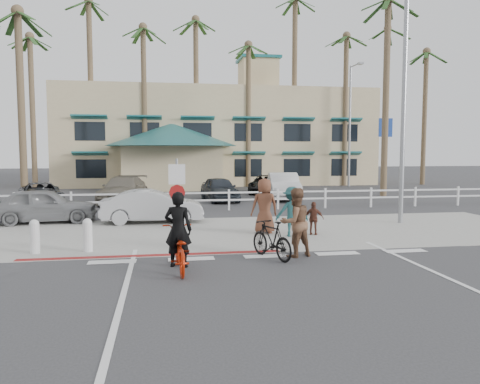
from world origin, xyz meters
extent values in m
plane|color=#333335|center=(0.00, 0.00, 0.00)|extent=(140.00, 140.00, 0.00)
cube|color=#333335|center=(0.00, -2.00, 0.00)|extent=(12.00, 16.00, 0.01)
cube|color=gray|center=(0.00, 4.50, 0.01)|extent=(22.00, 7.00, 0.01)
cube|color=#333335|center=(0.00, 8.50, 0.00)|extent=(40.00, 5.00, 0.01)
cube|color=#333335|center=(0.00, 18.00, 0.00)|extent=(50.00, 16.00, 0.01)
cube|color=maroon|center=(-3.00, 1.20, 0.01)|extent=(7.00, 0.25, 0.02)
imported|color=#9A1A05|center=(-2.35, -0.56, 0.52)|extent=(0.78, 2.01, 1.04)
imported|color=black|center=(-2.35, -0.14, 0.93)|extent=(0.78, 0.63, 1.85)
imported|color=black|center=(0.08, 0.34, 0.51)|extent=(1.10, 1.75, 1.02)
imported|color=brown|center=(0.76, 0.49, 0.92)|extent=(1.07, 0.94, 1.85)
imported|color=#1B4749|center=(1.48, 3.36, 0.83)|extent=(1.16, 0.78, 1.65)
imported|color=#562B1F|center=(2.28, 3.49, 0.56)|extent=(0.72, 0.52, 1.13)
imported|color=brown|center=(0.72, 4.08, 0.95)|extent=(0.97, 0.67, 1.90)
imported|color=#A0A1A4|center=(-3.12, 7.18, 0.65)|extent=(3.99, 1.43, 1.31)
imported|color=gray|center=(-7.34, 7.84, 0.69)|extent=(4.16, 2.00, 1.37)
imported|color=#2B2E31|center=(-8.82, 13.48, 0.61)|extent=(3.19, 4.80, 1.23)
imported|color=#6C6456|center=(-4.83, 14.67, 0.72)|extent=(2.75, 5.21, 1.44)
imported|color=#22282F|center=(0.46, 14.69, 0.68)|extent=(2.09, 4.17, 1.37)
imported|color=silver|center=(4.29, 15.13, 0.77)|extent=(2.34, 4.89, 1.55)
imported|color=black|center=(4.10, 19.03, 0.60)|extent=(3.28, 4.75, 1.21)
camera|label=1|loc=(-2.71, -11.43, 2.82)|focal=35.00mm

